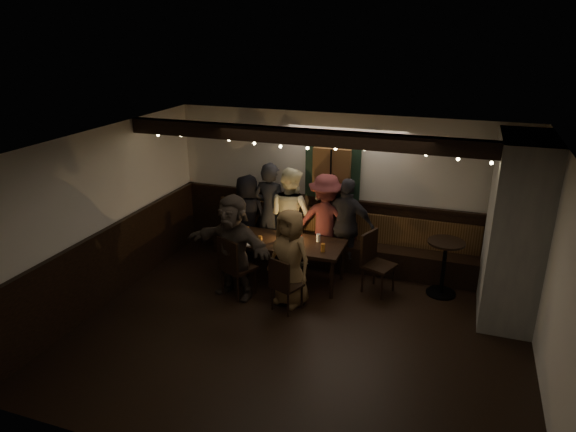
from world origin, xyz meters
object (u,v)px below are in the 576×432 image
at_px(chair_end, 374,258).
at_px(person_e, 347,226).
at_px(person_f, 233,246).
at_px(person_c, 290,215).
at_px(chair_near_left, 234,264).
at_px(chair_near_right, 283,282).
at_px(person_a, 248,216).
at_px(person_g, 290,258).
at_px(high_top, 444,261).
at_px(dining_table, 284,245).
at_px(person_b, 270,212).
at_px(person_d, 326,221).

xyz_separation_m(chair_end, person_e, (-0.57, 0.56, 0.27)).
bearing_deg(person_f, person_c, 88.00).
xyz_separation_m(chair_near_left, person_e, (1.40, 1.47, 0.26)).
relative_size(chair_near_right, person_e, 0.52).
bearing_deg(person_a, person_e, -178.55).
relative_size(chair_near_right, person_g, 0.57).
height_order(chair_near_left, high_top, chair_near_left).
relative_size(dining_table, person_e, 1.19).
distance_m(high_top, person_c, 2.66).
height_order(person_a, person_c, person_c).
xyz_separation_m(person_b, person_e, (1.38, -0.03, -0.07)).
height_order(person_a, person_e, person_e).
xyz_separation_m(dining_table, person_f, (-0.55, -0.71, 0.19)).
bearing_deg(chair_near_left, person_f, 106.46).
xyz_separation_m(dining_table, person_g, (0.34, -0.66, 0.11)).
height_order(chair_near_right, person_a, person_a).
xyz_separation_m(person_b, person_d, (1.00, 0.03, -0.06)).
xyz_separation_m(chair_end, person_b, (-1.95, 0.59, 0.34)).
relative_size(person_a, person_b, 0.85).
distance_m(dining_table, chair_near_left, 0.93).
height_order(dining_table, chair_near_right, chair_near_right).
bearing_deg(chair_end, person_f, -156.58).
height_order(dining_table, chair_end, chair_end).
relative_size(chair_near_left, person_a, 0.65).
distance_m(chair_near_left, person_g, 0.90).
bearing_deg(person_g, person_c, 129.48).
bearing_deg(high_top, person_e, 167.92).
relative_size(person_a, person_d, 0.91).
relative_size(person_b, person_e, 1.09).
xyz_separation_m(person_a, person_c, (0.80, 0.03, 0.10)).
distance_m(person_e, person_g, 1.47).
relative_size(chair_end, person_a, 0.64).
relative_size(chair_near_left, chair_near_right, 1.15).
relative_size(person_b, person_d, 1.08).
distance_m(chair_near_left, person_c, 1.59).
distance_m(high_top, person_b, 3.03).
height_order(person_c, person_f, person_c).
height_order(dining_table, person_d, person_d).
bearing_deg(person_b, person_c, -170.94).
height_order(chair_end, high_top, chair_end).
bearing_deg(chair_near_left, chair_end, 24.76).
relative_size(high_top, person_g, 0.60).
relative_size(chair_near_right, person_b, 0.48).
height_order(chair_near_right, person_d, person_d).
relative_size(person_d, person_g, 1.11).
distance_m(dining_table, chair_near_right, 1.01).
bearing_deg(chair_near_right, person_b, 116.69).
height_order(chair_near_right, person_g, person_g).
relative_size(chair_end, person_e, 0.60).
relative_size(high_top, person_b, 0.50).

